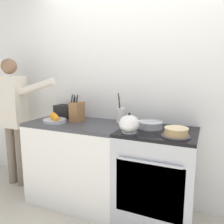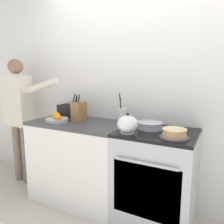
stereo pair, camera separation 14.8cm
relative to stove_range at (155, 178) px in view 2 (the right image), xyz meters
The scene contains 11 objects.
wall_back 0.94m from the stove_range, 129.29° to the left, with size 8.00×0.04×2.60m.
counter_cabinet 0.90m from the stove_range, behind, with size 1.07×0.61×0.93m.
stove_range is the anchor object (origin of this frame).
layer_cake 0.55m from the stove_range, 36.83° to the right, with size 0.24×0.24×0.08m.
tea_kettle 0.61m from the stove_range, 141.93° to the right, with size 0.23×0.19×0.18m.
mixing_bowl 0.51m from the stove_range, 145.37° to the left, with size 0.25×0.25×0.07m.
knife_block 1.08m from the stove_range, behind, with size 0.11×0.17×0.31m.
utensil_crock 0.73m from the stove_range, 157.88° to the left, with size 0.10×0.10×0.32m.
fruit_bowl 1.23m from the stove_range, behind, with size 0.25×0.25×0.10m.
toaster 1.31m from the stove_range, behind, with size 0.23×0.17×0.16m.
person_baker 1.92m from the stove_range, behind, with size 0.93×0.20×1.64m.
Camera 2 is at (0.81, -1.63, 1.45)m, focal length 35.00 mm.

